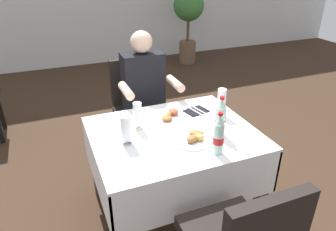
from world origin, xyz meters
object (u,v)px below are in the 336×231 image
at_px(seated_diner_far, 145,94).
at_px(cola_bottle_primary, 219,136).
at_px(potted_plant_corner, 188,15).
at_px(main_dining_table, 173,152).
at_px(beer_glass_right, 127,130).
at_px(plate_near_camera, 194,139).
at_px(beer_glass_left, 138,115).
at_px(beer_glass_middle, 221,102).
at_px(chair_far_diner_seat, 138,106).
at_px(plate_far_diner, 170,116).
at_px(napkin_cutlery_set, 196,111).
at_px(cola_bottle_secondary, 220,119).

bearing_deg(seated_diner_far, cola_bottle_primary, -84.06).
height_order(seated_diner_far, potted_plant_corner, potted_plant_corner).
distance_m(main_dining_table, beer_glass_right, 0.43).
height_order(plate_near_camera, beer_glass_left, beer_glass_left).
xyz_separation_m(beer_glass_left, beer_glass_middle, (0.64, -0.04, 0.01)).
distance_m(chair_far_diner_seat, plate_far_diner, 0.69).
distance_m(main_dining_table, potted_plant_corner, 3.92).
relative_size(beer_glass_middle, cola_bottle_primary, 0.76).
relative_size(beer_glass_left, beer_glass_right, 0.99).
distance_m(beer_glass_middle, potted_plant_corner, 3.63).
height_order(plate_near_camera, plate_far_diner, plate_far_diner).
relative_size(napkin_cutlery_set, potted_plant_corner, 0.15).
distance_m(beer_glass_left, cola_bottle_secondary, 0.56).
bearing_deg(main_dining_table, seated_diner_far, 86.90).
relative_size(chair_far_diner_seat, plate_far_diner, 3.94).
xyz_separation_m(main_dining_table, cola_bottle_secondary, (0.27, -0.15, 0.29)).
relative_size(plate_far_diner, cola_bottle_secondary, 0.87).
height_order(plate_near_camera, beer_glass_right, beer_glass_right).
bearing_deg(chair_far_diner_seat, beer_glass_left, -106.47).
relative_size(chair_far_diner_seat, potted_plant_corner, 0.75).
distance_m(beer_glass_right, potted_plant_corner, 4.09).
relative_size(beer_glass_middle, napkin_cutlery_set, 1.08).
relative_size(beer_glass_right, cola_bottle_secondary, 0.70).
height_order(plate_far_diner, beer_glass_right, beer_glass_right).
relative_size(cola_bottle_primary, napkin_cutlery_set, 1.41).
distance_m(plate_far_diner, potted_plant_corner, 3.71).
distance_m(beer_glass_middle, cola_bottle_secondary, 0.30).
xyz_separation_m(chair_far_diner_seat, plate_far_diner, (0.05, -0.66, 0.19)).
relative_size(main_dining_table, plate_near_camera, 4.49).
distance_m(seated_diner_far, plate_far_diner, 0.55).
bearing_deg(beer_glass_right, cola_bottle_secondary, -11.60).
relative_size(main_dining_table, beer_glass_left, 5.68).
height_order(seated_diner_far, cola_bottle_primary, seated_diner_far).
distance_m(seated_diner_far, beer_glass_right, 0.86).
bearing_deg(plate_near_camera, beer_glass_left, 133.99).
bearing_deg(cola_bottle_primary, cola_bottle_secondary, 56.97).
relative_size(beer_glass_left, cola_bottle_primary, 0.71).
height_order(beer_glass_left, cola_bottle_secondary, cola_bottle_secondary).
bearing_deg(potted_plant_corner, plate_far_diner, -117.38).
relative_size(cola_bottle_secondary, potted_plant_corner, 0.22).
xyz_separation_m(plate_near_camera, cola_bottle_secondary, (0.19, 0.01, 0.11)).
relative_size(plate_far_diner, potted_plant_corner, 0.19).
height_order(beer_glass_left, potted_plant_corner, potted_plant_corner).
relative_size(main_dining_table, cola_bottle_primary, 4.02).
distance_m(chair_far_diner_seat, beer_glass_middle, 0.91).
distance_m(beer_glass_right, cola_bottle_secondary, 0.62).
bearing_deg(beer_glass_right, chair_far_diner_seat, 69.12).
bearing_deg(cola_bottle_primary, main_dining_table, 114.32).
distance_m(seated_diner_far, potted_plant_corner, 3.24).
bearing_deg(potted_plant_corner, chair_far_diner_seat, -123.71).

